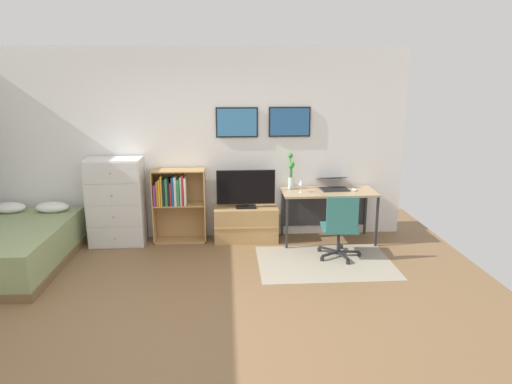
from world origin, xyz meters
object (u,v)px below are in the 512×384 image
desk (327,199)px  laptop (333,184)px  bookshelf (175,198)px  bed (9,247)px  dresser (116,202)px  bamboo_vase (291,174)px  tv_stand (246,224)px  wine_glass (301,183)px  television (246,189)px  computer_mouse (354,190)px  office_chair (340,225)px

desk → laptop: laptop is taller
bookshelf → bed: bearing=-157.5°
dresser → bamboo_vase: bamboo_vase is taller
tv_stand → wine_glass: wine_glass is taller
tv_stand → desk: 1.22m
dresser → wine_glass: (2.56, -0.14, 0.26)m
desk → bamboo_vase: (-0.52, 0.09, 0.35)m
laptop → bamboo_vase: (-0.60, 0.03, 0.15)m
bamboo_vase → wine_glass: size_ratio=2.84×
wine_glass → laptop: bearing=21.2°
bed → bamboo_vase: size_ratio=3.83×
bed → wine_glass: (3.71, 0.61, 0.61)m
dresser → bed: bearing=-147.0°
bookshelf → tv_stand: 1.07m
desk → bamboo_vase: 0.63m
bookshelf → bamboo_vase: size_ratio=2.04×
tv_stand → television: bearing=-90.0°
laptop → television: bearing=178.4°
television → wine_glass: size_ratio=4.56×
television → bed: bearing=-165.9°
dresser → laptop: (3.05, 0.06, 0.20)m
bookshelf → wine_glass: size_ratio=5.80×
desk → computer_mouse: size_ratio=12.60×
office_chair → laptop: size_ratio=1.91×
dresser → desk: 2.97m
bed → television: (2.95, 0.74, 0.51)m
television → dresser: bearing=179.8°
office_chair → computer_mouse: (0.35, 0.67, 0.30)m
dresser → office_chair: size_ratio=1.42×
tv_stand → television: television is taller
bed → desk: size_ratio=1.49×
office_chair → wine_glass: size_ratio=4.78×
tv_stand → office_chair: (1.17, -0.78, 0.21)m
laptop → wine_glass: (-0.50, -0.19, 0.07)m
dresser → desk: (2.97, 0.00, -0.01)m
dresser → laptop: size_ratio=2.71×
tv_stand → wine_glass: size_ratio=5.00×
dresser → tv_stand: size_ratio=1.36×
television → laptop: size_ratio=1.82×
tv_stand → office_chair: 1.42m
dresser → laptop: 3.06m
bookshelf → bamboo_vase: bearing=0.9°
computer_mouse → bamboo_vase: (-0.87, 0.18, 0.20)m
bed → dresser: 1.42m
computer_mouse → television: bearing=176.6°
tv_stand → television: (-0.00, -0.02, 0.52)m
office_chair → bamboo_vase: (-0.52, 0.85, 0.50)m
television → laptop: (1.25, 0.06, 0.04)m
bookshelf → television: 1.01m
office_chair → bamboo_vase: bearing=126.4°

